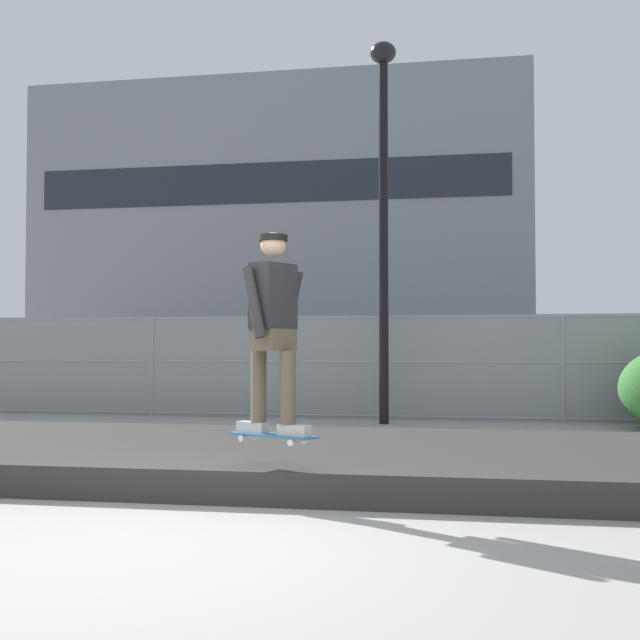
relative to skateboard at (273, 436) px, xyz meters
name	(u,v)px	position (x,y,z in m)	size (l,w,h in m)	color
ground_plane	(150,547)	(-0.47, -1.46, -0.57)	(120.00, 120.00, 0.00)	gray
gravel_berm	(267,458)	(-0.47, 1.72, -0.42)	(16.90, 3.67, 0.29)	#33302D
skateboard	(273,436)	(0.00, 0.00, 0.00)	(0.81, 0.53, 0.07)	#2D608C
skater	(273,320)	(0.00, 0.00, 0.95)	(0.69, 0.62, 1.66)	#B2ADA8
chain_fence	(348,367)	(-0.47, 7.78, 0.37)	(22.24, 0.06, 1.85)	gray
street_lamp	(383,183)	(0.24, 6.98, 3.47)	(0.44, 0.44, 6.45)	black
parked_car_near	(112,366)	(-6.34, 10.76, 0.27)	(4.44, 2.03, 1.66)	#B7BABF
parked_car_mid	(358,368)	(-0.67, 10.65, 0.27)	(4.55, 2.26, 1.66)	maroon
parked_car_far	(618,369)	(4.65, 10.69, 0.27)	(4.46, 2.06, 1.66)	black
library_building	(290,234)	(-10.23, 48.07, 8.53)	(31.90, 14.03, 18.19)	slate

